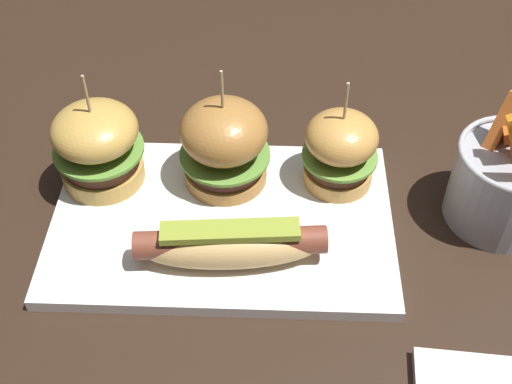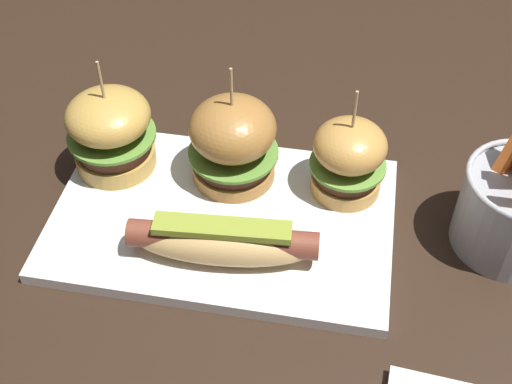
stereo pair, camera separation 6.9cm
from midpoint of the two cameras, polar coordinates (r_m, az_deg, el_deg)
name	(u,v)px [view 1 (the left image)]	position (r m, az deg, el deg)	size (l,w,h in m)	color
ground_plane	(223,226)	(0.74, -5.52, -3.01)	(3.00, 3.00, 0.00)	black
platter_main	(222,222)	(0.73, -5.56, -2.65)	(0.36, 0.23, 0.01)	white
hot_dog	(231,244)	(0.67, -5.12, -4.57)	(0.19, 0.06, 0.05)	tan
slider_left	(98,145)	(0.76, -15.72, 3.67)	(0.10, 0.10, 0.14)	gold
slider_center	(228,143)	(0.73, -5.11, 3.95)	(0.10, 0.10, 0.15)	#AC7437
slider_right	(340,150)	(0.73, 4.43, 3.44)	(0.08, 0.08, 0.13)	gold
fries_bucket	(507,181)	(0.74, 17.84, 0.71)	(0.12, 0.12, 0.15)	#A8AAB2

